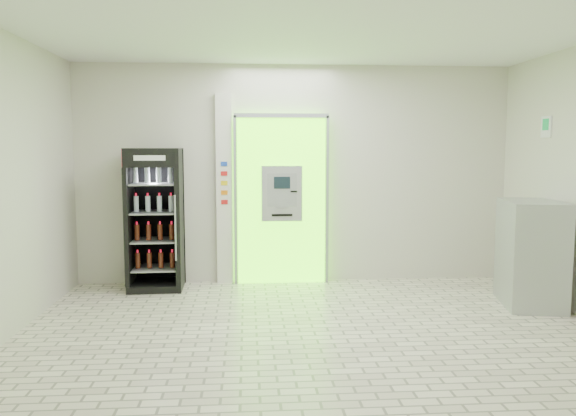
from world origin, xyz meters
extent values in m
plane|color=beige|center=(0.00, 0.00, 0.00)|extent=(6.00, 6.00, 0.00)
plane|color=beige|center=(0.00, 2.50, 1.50)|extent=(6.00, 0.00, 6.00)
plane|color=beige|center=(0.00, -2.50, 1.50)|extent=(6.00, 0.00, 6.00)
plane|color=white|center=(0.00, 0.00, 3.00)|extent=(6.00, 6.00, 0.00)
cube|color=#5AF80E|center=(-0.20, 2.43, 1.15)|extent=(1.20, 0.12, 2.30)
cube|color=gray|center=(-0.20, 2.36, 2.30)|extent=(1.28, 0.04, 0.06)
cube|color=gray|center=(-0.83, 2.36, 1.15)|extent=(0.04, 0.04, 2.30)
cube|color=gray|center=(0.43, 2.36, 1.15)|extent=(0.04, 0.04, 2.30)
cube|color=black|center=(-0.10, 2.38, 0.50)|extent=(0.62, 0.01, 0.67)
cube|color=black|center=(-0.54, 2.38, 1.98)|extent=(0.22, 0.01, 0.18)
cube|color=#A2A4A9|center=(-0.20, 2.32, 1.25)|extent=(0.55, 0.12, 0.75)
cube|color=black|center=(-0.20, 2.25, 1.40)|extent=(0.22, 0.01, 0.16)
cube|color=gray|center=(-0.20, 2.25, 1.12)|extent=(0.16, 0.01, 0.12)
cube|color=black|center=(-0.04, 2.25, 1.28)|extent=(0.09, 0.01, 0.02)
cube|color=black|center=(-0.20, 2.25, 0.96)|extent=(0.28, 0.01, 0.03)
cube|color=silver|center=(-0.98, 2.45, 1.30)|extent=(0.22, 0.10, 2.60)
cube|color=#193FB2|center=(-0.98, 2.40, 1.65)|extent=(0.09, 0.01, 0.06)
cube|color=red|center=(-0.98, 2.40, 1.52)|extent=(0.09, 0.01, 0.06)
cube|color=yellow|center=(-0.98, 2.40, 1.39)|extent=(0.09, 0.01, 0.06)
cube|color=orange|center=(-0.98, 2.40, 1.26)|extent=(0.09, 0.01, 0.06)
cube|color=red|center=(-0.98, 2.40, 1.13)|extent=(0.09, 0.01, 0.06)
cube|color=black|center=(-1.88, 2.17, 0.93)|extent=(0.72, 0.65, 1.86)
cube|color=black|center=(-1.88, 2.47, 0.93)|extent=(0.70, 0.07, 1.86)
cube|color=red|center=(-1.88, 1.86, 1.74)|extent=(0.68, 0.03, 0.22)
cube|color=white|center=(-1.88, 1.86, 1.74)|extent=(0.39, 0.01, 0.07)
cube|color=black|center=(-1.88, 2.17, 0.05)|extent=(0.72, 0.65, 0.09)
cylinder|color=gray|center=(-1.58, 1.84, 0.86)|extent=(0.02, 0.02, 0.84)
cube|color=gray|center=(-1.88, 2.17, 0.28)|extent=(0.60, 0.56, 0.02)
cube|color=gray|center=(-1.88, 2.17, 0.65)|extent=(0.60, 0.56, 0.02)
cube|color=gray|center=(-1.88, 2.17, 1.02)|extent=(0.60, 0.56, 0.02)
cube|color=gray|center=(-1.88, 2.17, 1.40)|extent=(0.60, 0.56, 0.02)
cube|color=#A2A4A9|center=(2.68, 1.04, 0.62)|extent=(0.80, 1.04, 1.25)
cube|color=gray|center=(2.37, 1.04, 0.69)|extent=(0.19, 0.90, 0.01)
cube|color=white|center=(2.99, 1.40, 2.12)|extent=(0.02, 0.22, 0.26)
cube|color=#0C8B3E|center=(2.98, 1.40, 2.15)|extent=(0.00, 0.14, 0.14)
camera|label=1|loc=(-0.67, -5.27, 1.85)|focal=35.00mm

